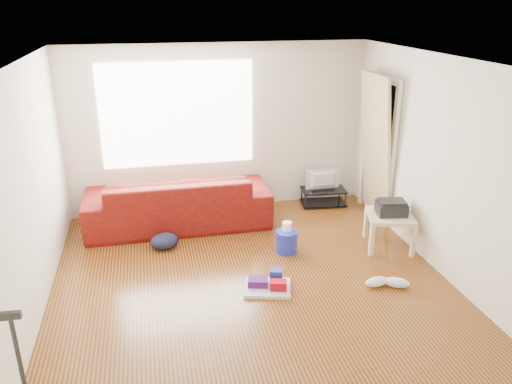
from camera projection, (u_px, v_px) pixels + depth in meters
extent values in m
cube|color=#442107|center=(255.00, 290.00, 5.63)|extent=(4.50, 5.00, 0.01)
cube|color=silver|center=(254.00, 63.00, 4.72)|extent=(4.50, 5.00, 0.01)
cube|color=beige|center=(219.00, 129.00, 7.45)|extent=(4.50, 0.01, 2.50)
cube|color=beige|center=(346.00, 335.00, 2.90)|extent=(4.50, 0.01, 2.50)
cube|color=beige|center=(23.00, 205.00, 4.72)|extent=(0.01, 5.00, 2.50)
cube|color=beige|center=(449.00, 172.00, 5.63)|extent=(0.01, 5.00, 2.50)
cube|color=white|center=(178.00, 115.00, 7.22)|extent=(2.20, 0.01, 1.50)
cube|color=white|center=(392.00, 160.00, 6.85)|extent=(0.06, 0.08, 2.00)
cube|color=white|center=(365.00, 143.00, 7.67)|extent=(0.06, 0.08, 2.00)
cube|color=white|center=(385.00, 79.00, 6.88)|extent=(0.06, 0.98, 0.08)
cube|color=black|center=(380.00, 151.00, 7.26)|extent=(0.01, 0.86, 1.98)
imported|color=#42070C|center=(180.00, 224.00, 7.26)|extent=(2.58, 1.01, 0.75)
cube|color=black|center=(323.00, 203.00, 7.96)|extent=(0.73, 0.47, 0.02)
cube|color=black|center=(323.00, 190.00, 7.88)|extent=(0.73, 0.47, 0.02)
cylinder|color=black|center=(306.00, 202.00, 7.74)|extent=(0.02, 0.02, 0.26)
cylinder|color=black|center=(302.00, 194.00, 8.05)|extent=(0.02, 0.02, 0.26)
cylinder|color=black|center=(345.00, 200.00, 7.80)|extent=(0.02, 0.02, 0.26)
cylinder|color=black|center=(340.00, 192.00, 8.11)|extent=(0.02, 0.02, 0.26)
imported|color=black|center=(324.00, 180.00, 7.82)|extent=(0.54, 0.07, 0.31)
cube|color=beige|center=(391.00, 216.00, 6.46)|extent=(0.71, 0.71, 0.05)
cube|color=beige|center=(372.00, 241.00, 6.32)|extent=(0.05, 0.05, 0.42)
cube|color=beige|center=(366.00, 223.00, 6.80)|extent=(0.05, 0.05, 0.42)
cube|color=beige|center=(413.00, 242.00, 6.29)|extent=(0.05, 0.05, 0.42)
cube|color=beige|center=(405.00, 225.00, 6.77)|extent=(0.05, 0.05, 0.42)
cube|color=black|center=(391.00, 209.00, 6.42)|extent=(0.41, 0.34, 0.16)
cube|color=black|center=(392.00, 202.00, 6.39)|extent=(0.37, 0.30, 0.04)
cylinder|color=#1F2DA4|center=(286.00, 251.00, 6.50)|extent=(0.31, 0.31, 0.28)
cylinder|color=white|center=(287.00, 236.00, 6.46)|extent=(0.12, 0.12, 0.11)
cube|color=silver|center=(268.00, 288.00, 5.64)|extent=(0.60, 0.53, 0.04)
cube|color=#A10313|center=(278.00, 285.00, 5.56)|extent=(0.21, 0.17, 0.10)
cube|color=#3E135B|center=(258.00, 282.00, 5.64)|extent=(0.26, 0.22, 0.08)
cube|color=#212EAF|center=(276.00, 275.00, 5.72)|extent=(0.17, 0.16, 0.14)
ellipsoid|color=#192133|center=(165.00, 248.00, 6.57)|extent=(0.43, 0.38, 0.20)
ellipsoid|color=white|center=(377.00, 282.00, 5.68)|extent=(0.30, 0.16, 0.12)
ellipsoid|color=white|center=(397.00, 283.00, 5.67)|extent=(0.31, 0.24, 0.12)
cylinder|color=black|center=(19.00, 360.00, 3.36)|extent=(0.03, 0.03, 0.66)
cube|color=black|center=(10.00, 316.00, 3.23)|extent=(0.14, 0.04, 0.05)
cube|color=#9C845D|center=(370.00, 217.00, 7.52)|extent=(0.27, 0.86, 2.13)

